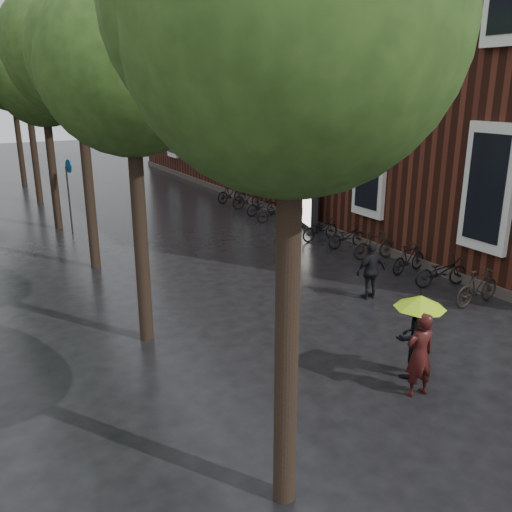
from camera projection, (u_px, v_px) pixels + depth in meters
brick_building at (336, 81)px, 28.18m from camera, size 10.20×33.20×12.00m
street_trees at (57, 67)px, 18.44m from camera, size 4.33×34.03×8.91m
person_burgundy at (420, 355)px, 10.25m from camera, size 0.66×0.47×1.71m
person_black at (412, 336)px, 10.94m from camera, size 0.92×0.75×1.76m
lime_umbrella at (420, 302)px, 10.34m from camera, size 1.00×1.00×1.48m
pedestrian_walking at (371, 271)px, 15.06m from camera, size 0.96×0.42×1.61m
parked_bicycles at (319, 227)px, 21.22m from camera, size 2.05×16.14×1.03m
ad_lightbox at (309, 205)px, 22.45m from camera, size 0.31×1.35×2.03m
lamp_post at (295, 195)px, 17.37m from camera, size 0.20×0.20×3.92m
cycle_sign at (69, 185)px, 21.75m from camera, size 0.16×0.54×2.96m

